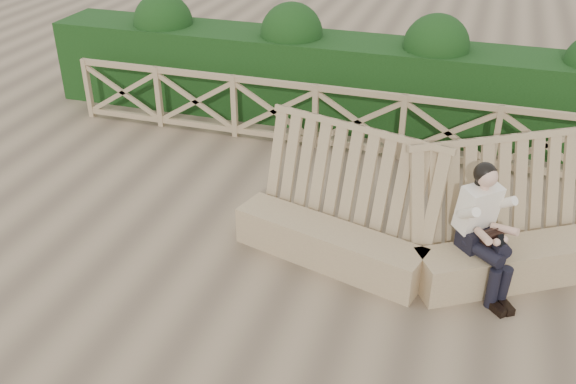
% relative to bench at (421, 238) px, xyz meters
% --- Properties ---
extents(ground, '(60.00, 60.00, 0.00)m').
position_rel_bench_xyz_m(ground, '(-1.41, -0.64, -0.41)').
color(ground, brown).
rests_on(ground, ground).
extents(bench, '(4.58, 1.92, 1.62)m').
position_rel_bench_xyz_m(bench, '(0.00, 0.00, 0.00)').
color(bench, '#917352').
rests_on(bench, ground).
extents(woman, '(0.84, 0.92, 1.55)m').
position_rel_bench_xyz_m(woman, '(0.67, -0.15, 0.42)').
color(woman, black).
rests_on(woman, ground).
extents(guardrail, '(10.10, 0.09, 1.10)m').
position_rel_bench_xyz_m(guardrail, '(-1.41, 2.86, 0.14)').
color(guardrail, olive).
rests_on(guardrail, ground).
extents(hedge, '(12.00, 1.20, 1.50)m').
position_rel_bench_xyz_m(hedge, '(-1.41, 4.06, 0.34)').
color(hedge, black).
rests_on(hedge, ground).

